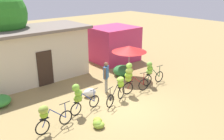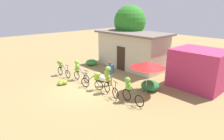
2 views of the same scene
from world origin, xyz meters
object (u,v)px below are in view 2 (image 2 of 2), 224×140
(bicycle_center_loaded, at_px, (95,79))
(produce_sack, at_px, (102,78))
(market_umbrella, at_px, (148,65))
(bicycle_near_pile, at_px, (78,69))
(building_low, at_px, (132,50))
(tree_behind_building, at_px, (130,22))
(shop_pink, at_px, (199,68))
(bicycle_rightmost, at_px, (130,89))
(bicycle_leftmost, at_px, (61,67))
(bicycle_by_shop, at_px, (108,78))
(banana_pile_on_ground, at_px, (62,83))
(person_vendor, at_px, (110,71))

(bicycle_center_loaded, distance_m, produce_sack, 1.63)
(market_umbrella, bearing_deg, bicycle_near_pile, -159.10)
(building_low, bearing_deg, tree_behind_building, 141.29)
(produce_sack, bearing_deg, market_umbrella, 10.94)
(shop_pink, relative_size, tree_behind_building, 0.60)
(shop_pink, distance_m, bicycle_rightmost, 5.27)
(bicycle_leftmost, xyz_separation_m, bicycle_by_shop, (4.89, 0.48, 0.25))
(banana_pile_on_ground, xyz_separation_m, person_vendor, (2.33, 2.35, 0.89))
(bicycle_rightmost, distance_m, banana_pile_on_ground, 5.16)
(bicycle_near_pile, relative_size, bicycle_center_loaded, 1.02)
(building_low, bearing_deg, bicycle_rightmost, -49.20)
(bicycle_near_pile, xyz_separation_m, bicycle_rightmost, (4.85, 0.15, -0.03))
(shop_pink, height_order, market_umbrella, shop_pink)
(bicycle_near_pile, height_order, person_vendor, person_vendor)
(building_low, xyz_separation_m, banana_pile_on_ground, (-0.36, -6.75, -1.42))
(building_low, height_order, produce_sack, building_low)
(building_low, height_order, bicycle_near_pile, building_low)
(bicycle_center_loaded, relative_size, banana_pile_on_ground, 2.24)
(shop_pink, distance_m, banana_pile_on_ground, 9.21)
(person_vendor, bearing_deg, tree_behind_building, 120.80)
(tree_behind_building, distance_m, banana_pile_on_ground, 8.63)
(produce_sack, bearing_deg, bicycle_center_loaded, -57.82)
(bicycle_by_shop, bearing_deg, bicycle_leftmost, -174.45)
(building_low, distance_m, bicycle_rightmost, 6.98)
(tree_behind_building, relative_size, banana_pile_on_ground, 7.33)
(bicycle_center_loaded, xyz_separation_m, bicycle_by_shop, (1.02, 0.23, 0.25))
(tree_behind_building, bearing_deg, bicycle_leftmost, -96.57)
(building_low, height_order, bicycle_by_shop, building_low)
(person_vendor, bearing_deg, bicycle_by_shop, -46.39)
(bicycle_leftmost, relative_size, banana_pile_on_ground, 2.30)
(tree_behind_building, bearing_deg, bicycle_near_pile, -81.71)
(bicycle_center_loaded, distance_m, bicycle_by_shop, 1.08)
(tree_behind_building, distance_m, bicycle_center_loaded, 7.88)
(bicycle_center_loaded, xyz_separation_m, banana_pile_on_ground, (-2.19, -1.19, -0.58))
(shop_pink, distance_m, market_umbrella, 3.79)
(bicycle_leftmost, bearing_deg, bicycle_by_shop, 5.55)
(bicycle_leftmost, bearing_deg, bicycle_near_pile, 13.28)
(bicycle_by_shop, bearing_deg, building_low, 118.16)
(banana_pile_on_ground, distance_m, produce_sack, 2.85)
(building_low, xyz_separation_m, bicycle_center_loaded, (1.83, -5.56, -0.84))
(market_umbrella, height_order, produce_sack, market_umbrella)
(market_umbrella, distance_m, bicycle_rightmost, 1.95)
(bicycle_by_shop, bearing_deg, bicycle_center_loaded, -167.24)
(shop_pink, xyz_separation_m, person_vendor, (-4.09, -4.17, -0.22))
(tree_behind_building, xyz_separation_m, banana_pile_on_ground, (0.89, -7.75, -3.67))
(bicycle_by_shop, distance_m, banana_pile_on_ground, 3.61)
(market_umbrella, xyz_separation_m, banana_pile_on_ground, (-4.77, -3.16, -1.68))
(bicycle_center_loaded, xyz_separation_m, person_vendor, (0.14, 1.16, 0.31))
(building_low, relative_size, bicycle_rightmost, 3.95)
(bicycle_leftmost, height_order, bicycle_rightmost, bicycle_rightmost)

